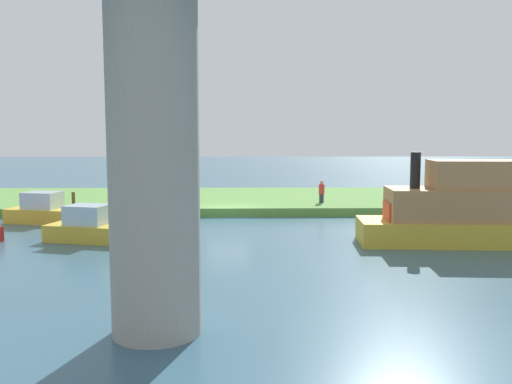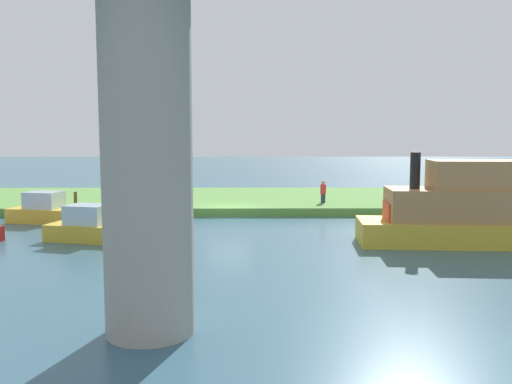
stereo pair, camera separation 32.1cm
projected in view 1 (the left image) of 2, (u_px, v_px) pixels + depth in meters
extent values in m
plane|color=#386075|center=(228.00, 217.00, 31.51)|extent=(160.00, 160.00, 0.00)
cube|color=#5B9342|center=(231.00, 200.00, 37.45)|extent=(80.00, 12.00, 0.50)
cylinder|color=#9E998E|center=(154.00, 149.00, 12.82)|extent=(2.15, 2.15, 8.92)
cylinder|color=#2D334C|center=(321.00, 198.00, 34.16)|extent=(0.29, 0.29, 0.55)
cylinder|color=red|center=(322.00, 189.00, 34.10)|extent=(0.42, 0.42, 0.60)
sphere|color=tan|center=(322.00, 182.00, 34.06)|extent=(0.24, 0.24, 0.24)
cylinder|color=brown|center=(73.00, 198.00, 33.04)|extent=(0.20, 0.20, 0.78)
cube|color=gold|center=(450.00, 232.00, 23.86)|extent=(8.03, 3.18, 1.05)
cube|color=#B27F4C|center=(461.00, 204.00, 23.70)|extent=(6.45, 2.81, 1.40)
cube|color=#B27F4C|center=(477.00, 174.00, 23.53)|extent=(4.07, 2.27, 1.22)
cylinder|color=black|center=(415.00, 170.00, 23.64)|extent=(0.44, 0.44, 1.57)
cube|color=#D84C2D|center=(402.00, 211.00, 23.87)|extent=(1.51, 1.67, 0.79)
cube|color=gold|center=(54.00, 216.00, 29.46)|extent=(5.27, 2.83, 0.78)
cube|color=silver|center=(42.00, 200.00, 29.51)|extent=(2.07, 1.78, 0.89)
cube|color=gold|center=(101.00, 233.00, 24.44)|extent=(5.15, 2.92, 0.76)
cube|color=silver|center=(88.00, 215.00, 24.50)|extent=(2.05, 1.79, 0.87)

